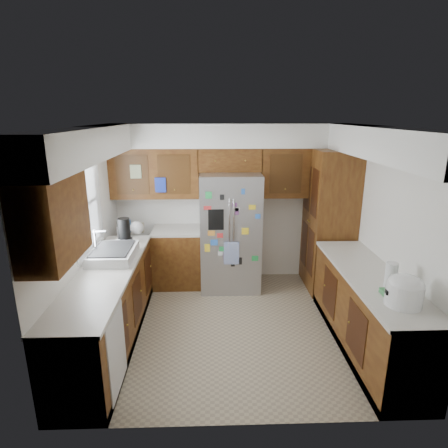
% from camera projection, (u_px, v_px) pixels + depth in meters
% --- Properties ---
extents(floor, '(3.60, 3.60, 0.00)m').
position_uv_depth(floor, '(234.00, 326.00, 4.83)').
color(floor, tan).
rests_on(floor, ground).
extents(room_shell, '(3.64, 3.24, 2.52)m').
position_uv_depth(room_shell, '(225.00, 182.00, 4.66)').
color(room_shell, white).
rests_on(room_shell, ground).
extents(left_counter_run, '(1.36, 3.20, 0.92)m').
position_uv_depth(left_counter_run, '(126.00, 297.00, 4.69)').
color(left_counter_run, '#45200D').
rests_on(left_counter_run, ground).
extents(right_counter_run, '(0.63, 2.25, 0.92)m').
position_uv_depth(right_counter_run, '(367.00, 314.00, 4.31)').
color(right_counter_run, '#45200D').
rests_on(right_counter_run, ground).
extents(pantry, '(0.60, 0.90, 2.15)m').
position_uv_depth(pantry, '(329.00, 221.00, 5.68)').
color(pantry, '#45200D').
rests_on(pantry, ground).
extents(fridge, '(0.90, 0.79, 1.80)m').
position_uv_depth(fridge, '(230.00, 232.00, 5.73)').
color(fridge, gray).
rests_on(fridge, ground).
extents(bridge_cabinet, '(0.96, 0.34, 0.35)m').
position_uv_depth(bridge_cabinet, '(230.00, 159.00, 5.64)').
color(bridge_cabinet, '#45200D').
rests_on(bridge_cabinet, fridge).
extents(fridge_top_items, '(0.80, 0.33, 0.30)m').
position_uv_depth(fridge_top_items, '(235.00, 138.00, 5.53)').
color(fridge_top_items, '#2321BA').
rests_on(fridge_top_items, bridge_cabinet).
extents(sink_assembly, '(0.52, 0.70, 0.37)m').
position_uv_depth(sink_assembly, '(113.00, 253.00, 4.60)').
color(sink_assembly, silver).
rests_on(sink_assembly, left_counter_run).
extents(left_counter_clutter, '(0.36, 0.80, 0.38)m').
position_uv_depth(left_counter_clutter, '(129.00, 230.00, 5.29)').
color(left_counter_clutter, black).
rests_on(left_counter_clutter, left_counter_run).
extents(rice_cooker, '(0.34, 0.33, 0.29)m').
position_uv_depth(rice_cooker, '(405.00, 290.00, 3.45)').
color(rice_cooker, white).
rests_on(rice_cooker, right_counter_run).
extents(paper_towel, '(0.12, 0.12, 0.27)m').
position_uv_depth(paper_towel, '(391.00, 276.00, 3.80)').
color(paper_towel, white).
rests_on(paper_towel, right_counter_run).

